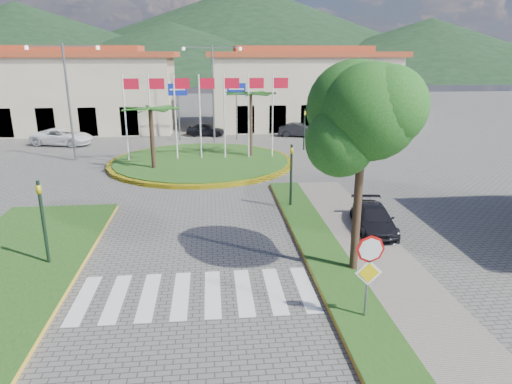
{
  "coord_description": "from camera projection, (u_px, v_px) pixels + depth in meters",
  "views": [
    {
      "loc": [
        0.68,
        -9.03,
        7.32
      ],
      "look_at": [
        2.39,
        8.0,
        2.11
      ],
      "focal_mm": 32.0,
      "sensor_mm": 36.0,
      "label": 1
    }
  ],
  "objects": [
    {
      "name": "car_dark_a",
      "position": [
        206.0,
        129.0,
        42.17
      ],
      "size": [
        3.67,
        2.01,
        1.18
      ],
      "primitive_type": "imported",
      "rotation": [
        0.0,
        0.0,
        1.39
      ],
      "color": "black",
      "rests_on": "ground"
    },
    {
      "name": "traffic_light_far",
      "position": [
        304.0,
        125.0,
        35.61
      ],
      "size": [
        0.18,
        0.15,
        3.2
      ],
      "color": "black",
      "rests_on": "ground"
    },
    {
      "name": "car_side_right",
      "position": [
        373.0,
        219.0,
        19.45
      ],
      "size": [
        2.04,
        3.99,
        1.11
      ],
      "primitive_type": "imported",
      "rotation": [
        0.0,
        0.0,
        -0.13
      ],
      "color": "black",
      "rests_on": "ground"
    },
    {
      "name": "car_dark_b",
      "position": [
        299.0,
        130.0,
        41.75
      ],
      "size": [
        3.94,
        2.31,
        1.23
      ],
      "primitive_type": "imported",
      "rotation": [
        0.0,
        0.0,
        1.28
      ],
      "color": "black",
      "rests_on": "ground"
    },
    {
      "name": "building_right",
      "position": [
        301.0,
        88.0,
        46.66
      ],
      "size": [
        19.08,
        9.54,
        8.05
      ],
      "color": "#C7B496",
      "rests_on": "ground"
    },
    {
      "name": "street_lamp_west",
      "position": [
        68.0,
        96.0,
        31.34
      ],
      "size": [
        4.8,
        0.16,
        8.0
      ],
      "color": "slate",
      "rests_on": "ground"
    },
    {
      "name": "direction_sign_west",
      "position": [
        178.0,
        100.0,
        38.92
      ],
      "size": [
        1.6,
        0.14,
        5.2
      ],
      "color": "slate",
      "rests_on": "ground"
    },
    {
      "name": "median_left",
      "position": [
        6.0,
        272.0,
        15.73
      ],
      "size": [
        5.0,
        14.0,
        0.18
      ],
      "primitive_type": "cube",
      "color": "#1B4914",
      "rests_on": "ground"
    },
    {
      "name": "stop_sign",
      "position": [
        369.0,
        264.0,
        12.48
      ],
      "size": [
        0.8,
        0.11,
        2.65
      ],
      "color": "slate",
      "rests_on": "ground"
    },
    {
      "name": "white_van",
      "position": [
        63.0,
        137.0,
        37.93
      ],
      "size": [
        5.35,
        3.44,
        1.37
      ],
      "primitive_type": "imported",
      "rotation": [
        0.0,
        0.0,
        1.32
      ],
      "color": "white",
      "rests_on": "ground"
    },
    {
      "name": "street_lamp_centre",
      "position": [
        213.0,
        89.0,
        38.01
      ],
      "size": [
        4.8,
        0.16,
        8.0
      ],
      "color": "slate",
      "rests_on": "ground"
    },
    {
      "name": "deciduous_tree",
      "position": [
        363.0,
        124.0,
        14.44
      ],
      "size": [
        3.6,
        3.6,
        6.8
      ],
      "color": "black",
      "rests_on": "ground"
    },
    {
      "name": "traffic_light_right",
      "position": [
        291.0,
        170.0,
        21.95
      ],
      "size": [
        0.15,
        0.18,
        3.2
      ],
      "color": "black",
      "rests_on": "ground"
    },
    {
      "name": "direction_sign_east",
      "position": [
        236.0,
        99.0,
        39.4
      ],
      "size": [
        1.6,
        0.14,
        5.2
      ],
      "color": "slate",
      "rests_on": "ground"
    },
    {
      "name": "hill_near_back",
      "position": [
        171.0,
        51.0,
        131.13
      ],
      "size": [
        110.0,
        110.0,
        16.0
      ],
      "primitive_type": "cone",
      "color": "black",
      "rests_on": "ground"
    },
    {
      "name": "traffic_light_left",
      "position": [
        43.0,
        216.0,
        15.79
      ],
      "size": [
        0.15,
        0.18,
        3.2
      ],
      "color": "black",
      "rests_on": "ground"
    },
    {
      "name": "hill_far_east",
      "position": [
        429.0,
        48.0,
        143.25
      ],
      "size": [
        120.0,
        120.0,
        18.0
      ],
      "primitive_type": "cone",
      "color": "black",
      "rests_on": "ground"
    },
    {
      "name": "sidewalk_right",
      "position": [
        401.0,
        316.0,
        13.12
      ],
      "size": [
        4.0,
        28.0,
        0.15
      ],
      "primitive_type": "cube",
      "color": "gray",
      "rests_on": "ground"
    },
    {
      "name": "building_left",
      "position": [
        58.0,
        90.0,
        44.36
      ],
      "size": [
        23.32,
        9.54,
        8.05
      ],
      "color": "#C7B496",
      "rests_on": "ground"
    },
    {
      "name": "hill_far_west",
      "position": [
        20.0,
        41.0,
        135.47
      ],
      "size": [
        140.0,
        140.0,
        22.0
      ],
      "primitive_type": "cone",
      "color": "black",
      "rests_on": "ground"
    },
    {
      "name": "verge_right",
      "position": [
        361.0,
        318.0,
        13.0
      ],
      "size": [
        1.6,
        28.0,
        0.18
      ],
      "primitive_type": "cube",
      "color": "#1B4914",
      "rests_on": "ground"
    },
    {
      "name": "ground",
      "position": [
        189.0,
        380.0,
        10.66
      ],
      "size": [
        160.0,
        160.0,
        0.0
      ],
      "primitive_type": "plane",
      "color": "#5E5B59",
      "rests_on": "ground"
    },
    {
      "name": "crosswalk",
      "position": [
        194.0,
        294.0,
        14.47
      ],
      "size": [
        8.0,
        3.0,
        0.01
      ],
      "primitive_type": "cube",
      "color": "silver",
      "rests_on": "ground"
    },
    {
      "name": "roundabout_island",
      "position": [
        202.0,
        161.0,
        31.55
      ],
      "size": [
        12.7,
        12.7,
        6.0
      ],
      "color": "yellow",
      "rests_on": "ground"
    },
    {
      "name": "hill_far_mid",
      "position": [
        248.0,
        31.0,
        160.04
      ],
      "size": [
        180.0,
        180.0,
        30.0
      ],
      "primitive_type": "cone",
      "color": "black",
      "rests_on": "ground"
    }
  ]
}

